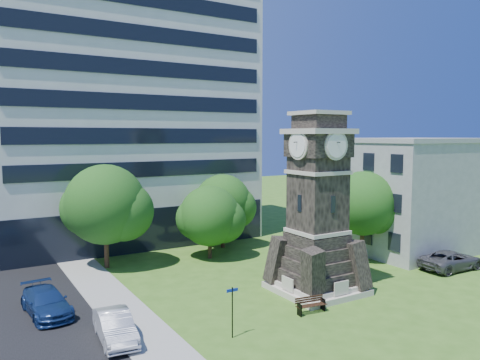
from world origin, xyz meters
TOP-DOWN VIEW (x-y plane):
  - ground at (0.00, 0.00)m, footprint 160.00×160.00m
  - sidewalk at (-9.50, 5.00)m, footprint 3.00×70.00m
  - clock_tower at (3.00, 2.00)m, footprint 5.40×5.40m
  - office_tall at (-3.20, 25.84)m, footprint 26.20×15.11m
  - office_low at (19.97, 8.00)m, footprint 15.20×12.20m
  - car_street_mid at (-11.04, 1.36)m, footprint 1.96×4.70m
  - car_street_north at (-13.53, 7.01)m, footprint 2.60×5.42m
  - car_east_lot at (15.61, 0.49)m, footprint 5.59×2.75m
  - park_bench at (0.14, -0.86)m, footprint 1.92×0.51m
  - street_sign at (-5.65, -1.46)m, footprint 0.66×0.07m
  - tree_nw at (-7.65, 15.15)m, footprint 7.05×6.41m
  - tree_nc at (0.81, 13.47)m, footprint 5.76×5.24m
  - tree_ne at (3.70, 16.35)m, footprint 5.89×5.36m
  - tree_east at (11.59, 6.13)m, footprint 5.99×5.45m

SIDE VIEW (x-z plane):
  - ground at x=0.00m, z-range 0.00..0.00m
  - sidewalk at x=-9.50m, z-range 0.00..0.06m
  - park_bench at x=0.14m, z-range 0.03..1.02m
  - car_street_mid at x=-11.04m, z-range 0.00..1.51m
  - car_street_north at x=-13.53m, z-range 0.00..1.52m
  - car_east_lot at x=15.61m, z-range 0.00..1.53m
  - street_sign at x=-5.65m, z-range 0.34..3.08m
  - tree_nc at x=0.81m, z-range 0.41..6.75m
  - tree_ne at x=3.70m, z-range 0.65..7.66m
  - tree_east at x=11.59m, z-range 0.91..8.56m
  - tree_nw at x=-7.65m, z-range 0.77..9.14m
  - office_low at x=19.97m, z-range 0.01..10.41m
  - clock_tower at x=3.00m, z-range -0.83..11.39m
  - office_tall at x=-3.20m, z-range -0.08..28.52m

